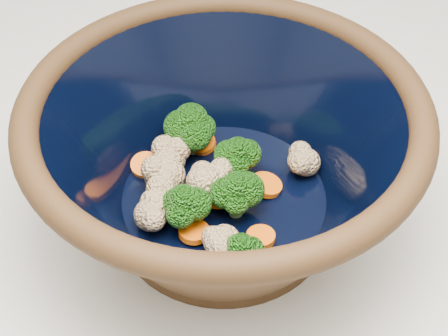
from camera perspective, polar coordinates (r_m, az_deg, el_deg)
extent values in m
cylinder|color=black|center=(0.60, 0.00, -4.20)|extent=(0.21, 0.21, 0.01)
torus|color=black|center=(0.51, 0.00, 5.51)|extent=(0.34, 0.34, 0.02)
cylinder|color=black|center=(0.58, 0.00, -2.58)|extent=(0.19, 0.19, 0.00)
cylinder|color=#608442|center=(0.62, -2.92, 2.32)|extent=(0.01, 0.01, 0.02)
ellipsoid|color=#257416|center=(0.60, -3.01, 4.15)|extent=(0.05, 0.05, 0.04)
cylinder|color=#608442|center=(0.55, -3.61, -4.65)|extent=(0.01, 0.01, 0.02)
ellipsoid|color=#257416|center=(0.54, -3.72, -3.03)|extent=(0.04, 0.04, 0.04)
cylinder|color=#608442|center=(0.52, 1.56, -8.72)|extent=(0.01, 0.01, 0.02)
ellipsoid|color=#257416|center=(0.51, 1.60, -7.36)|extent=(0.04, 0.04, 0.03)
cylinder|color=#608442|center=(0.56, 1.09, -3.52)|extent=(0.01, 0.01, 0.02)
ellipsoid|color=#257416|center=(0.54, 1.13, -1.86)|extent=(0.04, 0.04, 0.04)
cylinder|color=#608442|center=(0.59, 1.23, -0.07)|extent=(0.01, 0.01, 0.02)
ellipsoid|color=#257416|center=(0.58, 1.27, 1.49)|extent=(0.04, 0.04, 0.03)
sphere|color=beige|center=(0.60, 7.53, 0.52)|extent=(0.03, 0.03, 0.03)
sphere|color=beige|center=(0.58, -5.15, -0.68)|extent=(0.03, 0.03, 0.03)
sphere|color=beige|center=(0.60, -4.93, 0.78)|extent=(0.03, 0.03, 0.03)
sphere|color=beige|center=(0.52, 0.46, -8.12)|extent=(0.03, 0.03, 0.03)
sphere|color=beige|center=(0.58, -6.02, -0.69)|extent=(0.03, 0.03, 0.03)
sphere|color=beige|center=(0.55, -6.72, -4.27)|extent=(0.03, 0.03, 0.03)
sphere|color=beige|center=(0.57, -0.95, -1.28)|extent=(0.03, 0.03, 0.03)
sphere|color=beige|center=(0.53, 0.04, -6.67)|extent=(0.03, 0.03, 0.03)
sphere|color=beige|center=(0.56, -5.95, -3.06)|extent=(0.03, 0.03, 0.03)
cylinder|color=orange|center=(0.59, 3.86, -1.55)|extent=(0.03, 0.03, 0.01)
cylinder|color=orange|center=(0.58, -0.03, -1.82)|extent=(0.03, 0.03, 0.01)
cylinder|color=orange|center=(0.55, -2.76, -5.85)|extent=(0.03, 0.03, 0.01)
cylinder|color=orange|center=(0.57, 0.62, -2.70)|extent=(0.03, 0.03, 0.01)
cylinder|color=orange|center=(0.63, -2.00, 2.28)|extent=(0.03, 0.03, 0.01)
cylinder|color=orange|center=(0.61, -7.20, 0.27)|extent=(0.03, 0.03, 0.01)
cylinder|color=orange|center=(0.58, -0.36, -2.58)|extent=(0.03, 0.03, 0.01)
cylinder|color=orange|center=(0.55, 3.38, -6.32)|extent=(0.03, 0.03, 0.01)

